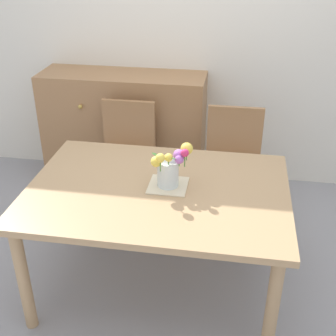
# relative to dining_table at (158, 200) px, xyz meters

# --- Properties ---
(ground_plane) EXTENTS (12.00, 12.00, 0.00)m
(ground_plane) POSITION_rel_dining_table_xyz_m (0.00, 0.00, -0.66)
(ground_plane) COLOR #939399
(back_wall) EXTENTS (7.00, 0.10, 2.80)m
(back_wall) POSITION_rel_dining_table_xyz_m (0.00, 1.60, 0.74)
(back_wall) COLOR silver
(back_wall) RESTS_ON ground_plane
(dining_table) EXTENTS (1.51, 1.07, 0.74)m
(dining_table) POSITION_rel_dining_table_xyz_m (0.00, 0.00, 0.00)
(dining_table) COLOR tan
(dining_table) RESTS_ON ground_plane
(chair_left) EXTENTS (0.42, 0.42, 0.90)m
(chair_left) POSITION_rel_dining_table_xyz_m (-0.42, 0.88, -0.14)
(chair_left) COLOR #9E7047
(chair_left) RESTS_ON ground_plane
(chair_right) EXTENTS (0.42, 0.42, 0.90)m
(chair_right) POSITION_rel_dining_table_xyz_m (0.42, 0.88, -0.14)
(chair_right) COLOR #9E7047
(chair_right) RESTS_ON ground_plane
(dresser) EXTENTS (1.40, 0.47, 1.00)m
(dresser) POSITION_rel_dining_table_xyz_m (-0.55, 1.33, -0.16)
(dresser) COLOR #9E7047
(dresser) RESTS_ON ground_plane
(placemat) EXTENTS (0.22, 0.22, 0.01)m
(placemat) POSITION_rel_dining_table_xyz_m (0.06, 0.03, 0.09)
(placemat) COLOR beige
(placemat) RESTS_ON dining_table
(flower_vase) EXTENTS (0.23, 0.22, 0.25)m
(flower_vase) POSITION_rel_dining_table_xyz_m (0.07, 0.02, 0.22)
(flower_vase) COLOR silver
(flower_vase) RESTS_ON placemat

